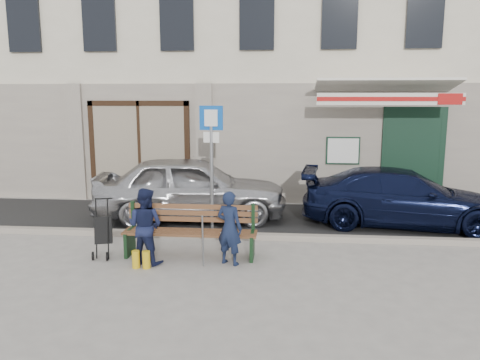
# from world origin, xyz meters

# --- Properties ---
(ground) EXTENTS (80.00, 80.00, 0.00)m
(ground) POSITION_xyz_m (0.00, 0.00, 0.00)
(ground) COLOR #9E9991
(ground) RESTS_ON ground
(asphalt_lane) EXTENTS (60.00, 3.20, 0.01)m
(asphalt_lane) POSITION_xyz_m (0.00, 3.10, 0.01)
(asphalt_lane) COLOR #282828
(asphalt_lane) RESTS_ON ground
(curb) EXTENTS (60.00, 0.18, 0.12)m
(curb) POSITION_xyz_m (0.00, 1.50, 0.06)
(curb) COLOR #9E9384
(curb) RESTS_ON ground
(building) EXTENTS (20.00, 8.27, 10.00)m
(building) POSITION_xyz_m (0.01, 8.45, 4.97)
(building) COLOR beige
(building) RESTS_ON ground
(car_silver) EXTENTS (4.62, 2.31, 1.51)m
(car_silver) POSITION_xyz_m (-1.41, 2.97, 0.76)
(car_silver) COLOR #ADAEB2
(car_silver) RESTS_ON ground
(car_navy) EXTENTS (4.58, 2.30, 1.28)m
(car_navy) POSITION_xyz_m (3.38, 2.85, 0.64)
(car_navy) COLOR black
(car_navy) RESTS_ON ground
(parking_sign) EXTENTS (0.49, 0.12, 2.67)m
(parking_sign) POSITION_xyz_m (-0.75, 1.89, 1.79)
(parking_sign) COLOR gray
(parking_sign) RESTS_ON ground
(bench) EXTENTS (2.40, 1.17, 0.98)m
(bench) POSITION_xyz_m (-0.96, 0.38, 0.46)
(bench) COLOR brown
(bench) RESTS_ON ground
(man) EXTENTS (0.55, 0.47, 1.28)m
(man) POSITION_xyz_m (-0.17, 0.05, 0.64)
(man) COLOR #141D38
(man) RESTS_ON ground
(woman) EXTENTS (0.75, 0.66, 1.32)m
(woman) POSITION_xyz_m (-1.62, -0.02, 0.66)
(woman) COLOR #151B3B
(woman) RESTS_ON ground
(stroller) EXTENTS (0.37, 0.48, 1.05)m
(stroller) POSITION_xyz_m (-2.47, 0.22, 0.47)
(stroller) COLOR black
(stroller) RESTS_ON ground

